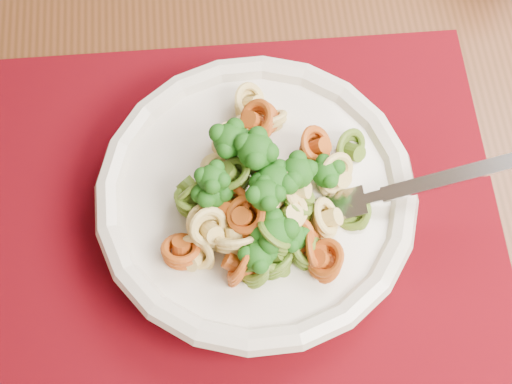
{
  "coord_description": "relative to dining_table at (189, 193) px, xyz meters",
  "views": [
    {
      "loc": [
        -0.68,
        -0.09,
        1.29
      ],
      "look_at": [
        -0.69,
        0.12,
        0.81
      ],
      "focal_mm": 50.0,
      "sensor_mm": 36.0,
      "label": 1
    }
  ],
  "objects": [
    {
      "name": "pasta_broccoli_heap",
      "position": [
        0.07,
        -0.06,
        0.16
      ],
      "size": [
        0.2,
        0.2,
        0.06
      ],
      "primitive_type": null,
      "color": "#E9C473",
      "rests_on": "pasta_bowl"
    },
    {
      "name": "pasta_bowl",
      "position": [
        0.07,
        -0.06,
        0.14
      ],
      "size": [
        0.24,
        0.24,
        0.05
      ],
      "color": "silver",
      "rests_on": "placemat"
    },
    {
      "name": "placemat",
      "position": [
        0.05,
        -0.06,
        0.11
      ],
      "size": [
        0.44,
        0.36,
        0.0
      ],
      "primitive_type": "cube",
      "rotation": [
        0.0,
        0.0,
        0.13
      ],
      "color": "#5A0308",
      "rests_on": "dining_table"
    },
    {
      "name": "fork",
      "position": [
        0.13,
        -0.07,
        0.15
      ],
      "size": [
        0.18,
        0.06,
        0.08
      ],
      "primitive_type": null,
      "rotation": [
        0.0,
        -0.35,
        0.19
      ],
      "color": "silver",
      "rests_on": "pasta_bowl"
    },
    {
      "name": "dining_table",
      "position": [
        0.0,
        0.0,
        0.0
      ],
      "size": [
        1.5,
        1.08,
        0.77
      ],
      "rotation": [
        0.0,
        0.0,
        0.14
      ],
      "color": "#562D18",
      "rests_on": "ground"
    }
  ]
}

